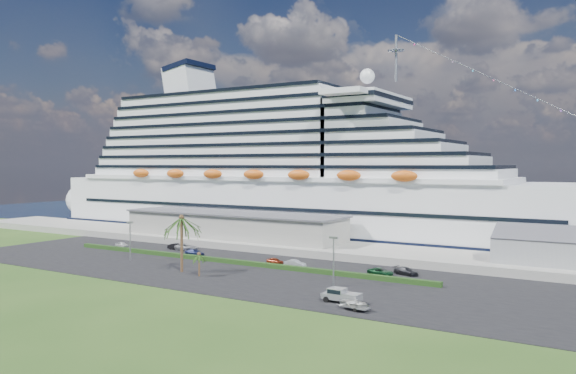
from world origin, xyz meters
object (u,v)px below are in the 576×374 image
Objects in this scene: cruise_ship at (292,177)px; parked_car_3 at (195,253)px; pickup_truck at (341,295)px; boat_trailer at (355,303)px.

cruise_ship reaches higher than parked_car_3.
parked_car_3 is 0.81× the size of pickup_truck.
cruise_ship is 35.21× the size of boat_trailer.
cruise_ship is at bearing 125.90° from pickup_truck.
boat_trailer is (51.27, -68.89, -15.58)m from cruise_ship.
pickup_truck is at bearing 139.60° from boat_trailer.
cruise_ship is 87.28m from boat_trailer.
boat_trailer is at bearing -40.40° from pickup_truck.
cruise_ship is at bearing 126.66° from boat_trailer.
parked_car_3 is at bearing 155.10° from pickup_truck.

